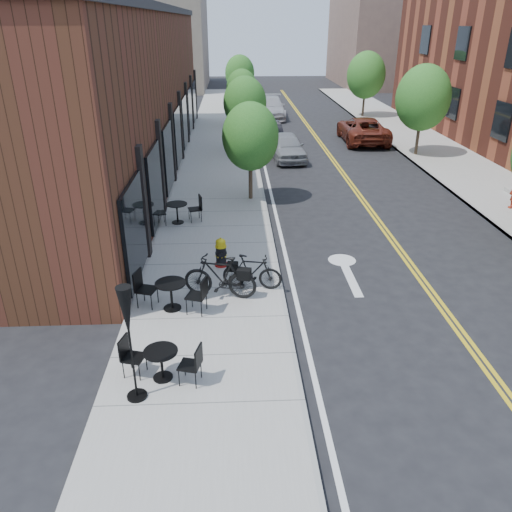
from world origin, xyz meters
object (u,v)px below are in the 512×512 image
object	(u,v)px
bistro_set_b	(161,360)
parked_car_a	(287,146)
patio_umbrella	(127,321)
fire_hydrant	(221,252)
parked_car_b	(269,135)
bicycle_left	(220,277)
bistro_set_a	(171,292)
parked_car_far	(363,130)
parked_car_c	(270,108)
bistro_set_c	(177,210)
bicycle_right	(252,272)

from	to	relation	value
bistro_set_b	parked_car_a	bearing A→B (deg)	91.15
patio_umbrella	fire_hydrant	bearing A→B (deg)	74.84
parked_car_a	parked_car_b	distance (m)	3.16
bicycle_left	bistro_set_a	distance (m)	1.33
parked_car_a	parked_car_far	size ratio (longest dim) A/B	0.75
bistro_set_b	parked_car_b	bearing A→B (deg)	95.02
patio_umbrella	parked_car_a	distance (m)	19.08
fire_hydrant	bistro_set_a	world-z (taller)	bistro_set_a
fire_hydrant	parked_car_c	world-z (taller)	parked_car_c
fire_hydrant	patio_umbrella	xyz separation A→B (m)	(-1.52, -5.62, 1.30)
bistro_set_c	parked_car_b	xyz separation A→B (m)	(4.10, 12.37, 0.09)
bistro_set_b	parked_car_far	bearing A→B (deg)	81.63
bistro_set_a	patio_umbrella	xyz separation A→B (m)	(-0.34, -3.23, 1.24)
bicycle_right	patio_umbrella	size ratio (longest dim) A/B	0.67
fire_hydrant	parked_car_b	world-z (taller)	parked_car_b
bicycle_left	bistro_set_c	size ratio (longest dim) A/B	1.08
bistro_set_c	parked_car_c	bearing A→B (deg)	61.88
bicycle_right	bistro_set_b	distance (m)	4.16
bistro_set_b	parked_car_far	xyz separation A→B (m)	(9.33, 21.88, 0.19)
parked_car_a	parked_car_far	xyz separation A→B (m)	(5.01, 3.98, 0.06)
bistro_set_c	parked_car_c	size ratio (longest dim) A/B	0.34
bistro_set_a	bistro_set_b	world-z (taller)	bistro_set_a
bistro_set_b	parked_car_a	xyz separation A→B (m)	(4.32, 17.90, 0.13)
parked_car_b	parked_car_c	distance (m)	9.48
bistro_set_a	parked_car_far	distance (m)	21.38
bicycle_left	bicycle_right	size ratio (longest dim) A/B	1.20
bistro_set_a	parked_car_b	bearing A→B (deg)	95.04
bistro_set_a	parked_car_b	size ratio (longest dim) A/B	0.44
patio_umbrella	parked_car_a	xyz separation A→B (m)	(4.75, 18.44, -1.16)
bistro_set_b	bistro_set_a	bearing A→B (deg)	106.70
bicycle_right	bistro_set_c	bearing A→B (deg)	38.30
bistro_set_b	parked_car_far	distance (m)	23.79
parked_car_a	parked_car_c	size ratio (longest dim) A/B	0.76
bicycle_left	bicycle_right	distance (m)	0.95
parked_car_b	bistro_set_b	bearing A→B (deg)	-106.12
parked_car_far	parked_car_a	bearing A→B (deg)	40.09
bicycle_right	parked_car_b	size ratio (longest dim) A/B	0.39
bistro_set_b	parked_car_b	distance (m)	21.28
bicycle_right	bistro_set_b	world-z (taller)	bicycle_right
bistro_set_a	parked_car_far	xyz separation A→B (m)	(9.42, 19.19, 0.14)
bicycle_left	parked_car_b	xyz separation A→B (m)	(2.48, 17.72, -0.02)
patio_umbrella	parked_car_far	bearing A→B (deg)	66.48
bistro_set_c	parked_car_b	world-z (taller)	parked_car_b
patio_umbrella	parked_car_b	xyz separation A→B (m)	(4.01, 21.51, -1.16)
bistro_set_a	patio_umbrella	distance (m)	3.48
bistro_set_b	bistro_set_c	distance (m)	8.62
bicycle_left	bicycle_right	bearing A→B (deg)	130.02
bicycle_left	parked_car_b	bearing A→B (deg)	-174.56
parked_car_b	parked_car_far	world-z (taller)	parked_car_far
bistro_set_c	patio_umbrella	size ratio (longest dim) A/B	0.74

